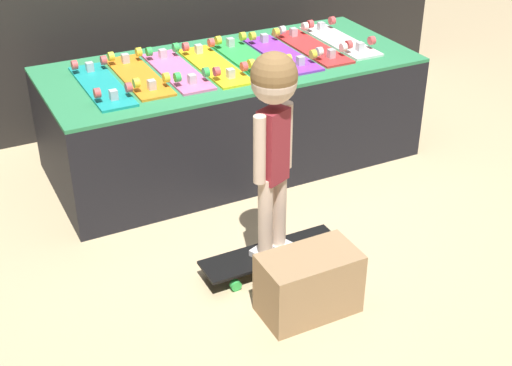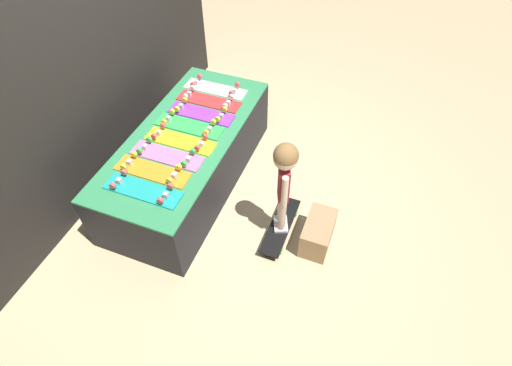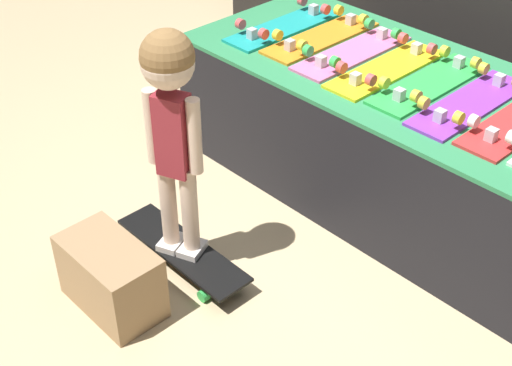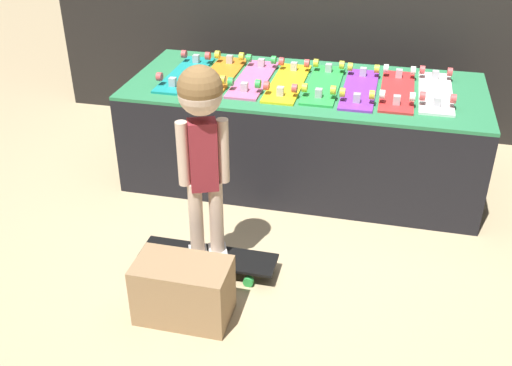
{
  "view_description": "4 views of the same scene",
  "coord_description": "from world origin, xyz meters",
  "px_view_note": "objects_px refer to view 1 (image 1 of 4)",
  "views": [
    {
      "loc": [
        -1.66,
        -3.06,
        2.11
      ],
      "look_at": [
        -0.23,
        -0.26,
        0.3
      ],
      "focal_mm": 50.0,
      "sensor_mm": 36.0,
      "label": 1
    },
    {
      "loc": [
        -2.49,
        -1.16,
        3.16
      ],
      "look_at": [
        -0.15,
        -0.26,
        0.4
      ],
      "focal_mm": 28.0,
      "sensor_mm": 36.0,
      "label": 2
    },
    {
      "loc": [
        1.62,
        -1.97,
        2.13
      ],
      "look_at": [
        -0.17,
        -0.26,
        0.35
      ],
      "focal_mm": 50.0,
      "sensor_mm": 36.0,
      "label": 3
    },
    {
      "loc": [
        0.51,
        -2.93,
        1.96
      ],
      "look_at": [
        -0.14,
        -0.19,
        0.33
      ],
      "focal_mm": 42.0,
      "sensor_mm": 36.0,
      "label": 4
    }
  ],
  "objects_px": {
    "skateboard_teal_on_rack": "(101,84)",
    "skateboard_orange_on_rack": "(138,75)",
    "skateboard_red_on_rack": "(311,46)",
    "skateboard_on_floor": "(272,255)",
    "storage_box": "(309,283)",
    "skateboard_yellow_on_rack": "(214,64)",
    "skateboard_pink_on_rack": "(177,70)",
    "child": "(273,119)",
    "skateboard_purple_on_rack": "(282,53)",
    "skateboard_green_on_rack": "(247,57)",
    "skateboard_white_on_rack": "(340,39)"
  },
  "relations": [
    {
      "from": "skateboard_green_on_rack",
      "to": "skateboard_teal_on_rack",
      "type": "bearing_deg",
      "value": -178.56
    },
    {
      "from": "skateboard_orange_on_rack",
      "to": "skateboard_red_on_rack",
      "type": "bearing_deg",
      "value": -1.1
    },
    {
      "from": "skateboard_orange_on_rack",
      "to": "storage_box",
      "type": "relative_size",
      "value": 1.56
    },
    {
      "from": "skateboard_orange_on_rack",
      "to": "skateboard_pink_on_rack",
      "type": "distance_m",
      "value": 0.22
    },
    {
      "from": "skateboard_on_floor",
      "to": "storage_box",
      "type": "relative_size",
      "value": 1.63
    },
    {
      "from": "skateboard_pink_on_rack",
      "to": "skateboard_purple_on_rack",
      "type": "xyz_separation_m",
      "value": [
        0.66,
        -0.02,
        0.0
      ]
    },
    {
      "from": "skateboard_teal_on_rack",
      "to": "child",
      "type": "relative_size",
      "value": 0.67
    },
    {
      "from": "skateboard_pink_on_rack",
      "to": "skateboard_purple_on_rack",
      "type": "relative_size",
      "value": 1.0
    },
    {
      "from": "skateboard_yellow_on_rack",
      "to": "skateboard_red_on_rack",
      "type": "xyz_separation_m",
      "value": [
        0.66,
        0.02,
        0.0
      ]
    },
    {
      "from": "skateboard_yellow_on_rack",
      "to": "skateboard_orange_on_rack",
      "type": "bearing_deg",
      "value": 174.74
    },
    {
      "from": "skateboard_red_on_rack",
      "to": "skateboard_on_floor",
      "type": "height_order",
      "value": "skateboard_red_on_rack"
    },
    {
      "from": "skateboard_orange_on_rack",
      "to": "child",
      "type": "bearing_deg",
      "value": -77.65
    },
    {
      "from": "skateboard_pink_on_rack",
      "to": "skateboard_white_on_rack",
      "type": "xyz_separation_m",
      "value": [
        1.11,
        0.03,
        0.0
      ]
    },
    {
      "from": "skateboard_pink_on_rack",
      "to": "child",
      "type": "xyz_separation_m",
      "value": [
        0.03,
        -1.11,
        0.14
      ]
    },
    {
      "from": "skateboard_green_on_rack",
      "to": "skateboard_red_on_rack",
      "type": "relative_size",
      "value": 1.0
    },
    {
      "from": "skateboard_green_on_rack",
      "to": "child",
      "type": "xyz_separation_m",
      "value": [
        -0.42,
        -1.11,
        0.14
      ]
    },
    {
      "from": "skateboard_purple_on_rack",
      "to": "child",
      "type": "relative_size",
      "value": 0.67
    },
    {
      "from": "skateboard_on_floor",
      "to": "skateboard_orange_on_rack",
      "type": "bearing_deg",
      "value": 102.35
    },
    {
      "from": "skateboard_purple_on_rack",
      "to": "skateboard_green_on_rack",
      "type": "bearing_deg",
      "value": 173.86
    },
    {
      "from": "storage_box",
      "to": "skateboard_on_floor",
      "type": "bearing_deg",
      "value": 89.12
    },
    {
      "from": "skateboard_orange_on_rack",
      "to": "skateboard_pink_on_rack",
      "type": "bearing_deg",
      "value": -5.69
    },
    {
      "from": "skateboard_orange_on_rack",
      "to": "skateboard_green_on_rack",
      "type": "xyz_separation_m",
      "value": [
        0.66,
        -0.02,
        0.0
      ]
    },
    {
      "from": "skateboard_orange_on_rack",
      "to": "skateboard_teal_on_rack",
      "type": "bearing_deg",
      "value": -169.46
    },
    {
      "from": "skateboard_yellow_on_rack",
      "to": "skateboard_teal_on_rack",
      "type": "bearing_deg",
      "value": -179.96
    },
    {
      "from": "skateboard_red_on_rack",
      "to": "skateboard_on_floor",
      "type": "xyz_separation_m",
      "value": [
        -0.86,
        -1.11,
        -0.58
      ]
    },
    {
      "from": "skateboard_white_on_rack",
      "to": "skateboard_on_floor",
      "type": "bearing_deg",
      "value": -133.62
    },
    {
      "from": "skateboard_white_on_rack",
      "to": "skateboard_on_floor",
      "type": "xyz_separation_m",
      "value": [
        -1.08,
        -1.13,
        -0.58
      ]
    },
    {
      "from": "skateboard_green_on_rack",
      "to": "skateboard_yellow_on_rack",
      "type": "bearing_deg",
      "value": -174.36
    },
    {
      "from": "skateboard_orange_on_rack",
      "to": "skateboard_purple_on_rack",
      "type": "relative_size",
      "value": 1.0
    },
    {
      "from": "skateboard_purple_on_rack",
      "to": "storage_box",
      "type": "relative_size",
      "value": 1.56
    },
    {
      "from": "skateboard_purple_on_rack",
      "to": "skateboard_red_on_rack",
      "type": "distance_m",
      "value": 0.22
    },
    {
      "from": "skateboard_purple_on_rack",
      "to": "skateboard_on_floor",
      "type": "relative_size",
      "value": 0.96
    },
    {
      "from": "skateboard_teal_on_rack",
      "to": "skateboard_purple_on_rack",
      "type": "height_order",
      "value": "same"
    },
    {
      "from": "skateboard_yellow_on_rack",
      "to": "skateboard_red_on_rack",
      "type": "relative_size",
      "value": 1.0
    },
    {
      "from": "skateboard_teal_on_rack",
      "to": "skateboard_red_on_rack",
      "type": "height_order",
      "value": "same"
    },
    {
      "from": "skateboard_purple_on_rack",
      "to": "skateboard_on_floor",
      "type": "xyz_separation_m",
      "value": [
        -0.64,
        -1.09,
        -0.58
      ]
    },
    {
      "from": "skateboard_red_on_rack",
      "to": "skateboard_white_on_rack",
      "type": "relative_size",
      "value": 1.0
    },
    {
      "from": "skateboard_teal_on_rack",
      "to": "storage_box",
      "type": "bearing_deg",
      "value": -72.26
    },
    {
      "from": "skateboard_purple_on_rack",
      "to": "storage_box",
      "type": "bearing_deg",
      "value": -113.99
    },
    {
      "from": "skateboard_purple_on_rack",
      "to": "skateboard_white_on_rack",
      "type": "relative_size",
      "value": 1.0
    },
    {
      "from": "skateboard_pink_on_rack",
      "to": "skateboard_white_on_rack",
      "type": "relative_size",
      "value": 1.0
    },
    {
      "from": "skateboard_teal_on_rack",
      "to": "skateboard_orange_on_rack",
      "type": "distance_m",
      "value": 0.22
    },
    {
      "from": "child",
      "to": "storage_box",
      "type": "distance_m",
      "value": 0.74
    },
    {
      "from": "child",
      "to": "storage_box",
      "type": "height_order",
      "value": "child"
    },
    {
      "from": "skateboard_red_on_rack",
      "to": "skateboard_on_floor",
      "type": "relative_size",
      "value": 0.96
    },
    {
      "from": "skateboard_red_on_rack",
      "to": "storage_box",
      "type": "height_order",
      "value": "skateboard_red_on_rack"
    },
    {
      "from": "skateboard_white_on_rack",
      "to": "storage_box",
      "type": "bearing_deg",
      "value": -126.02
    },
    {
      "from": "skateboard_pink_on_rack",
      "to": "child",
      "type": "distance_m",
      "value": 1.12
    },
    {
      "from": "skateboard_orange_on_rack",
      "to": "skateboard_white_on_rack",
      "type": "bearing_deg",
      "value": 0.22
    },
    {
      "from": "skateboard_teal_on_rack",
      "to": "skateboard_yellow_on_rack",
      "type": "bearing_deg",
      "value": 0.04
    }
  ]
}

